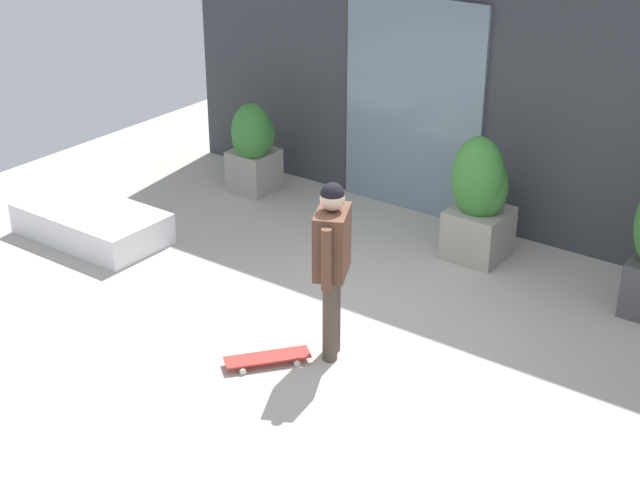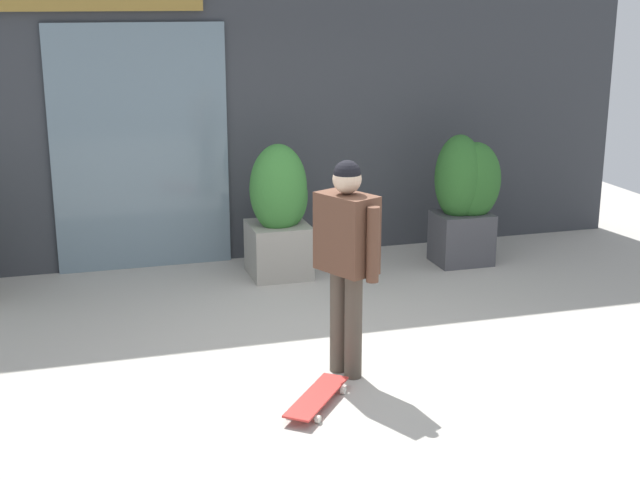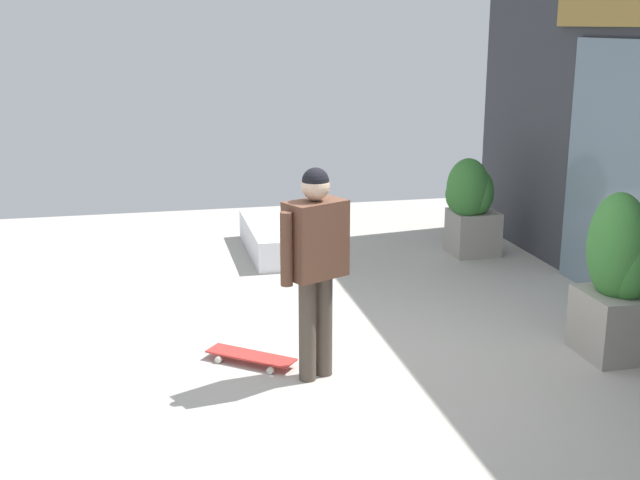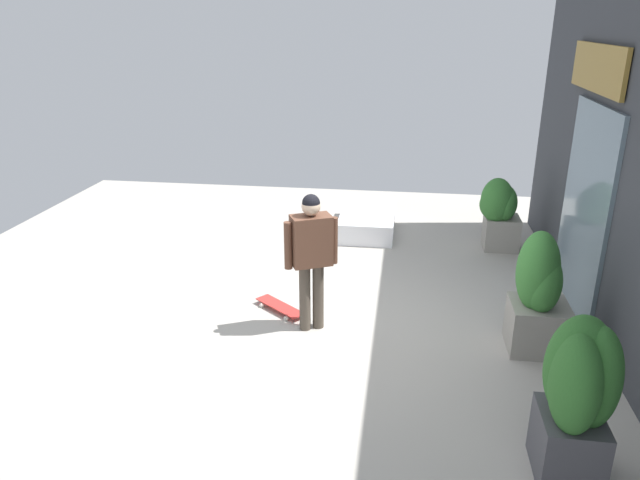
{
  "view_description": "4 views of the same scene",
  "coord_description": "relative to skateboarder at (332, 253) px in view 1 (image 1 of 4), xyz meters",
  "views": [
    {
      "loc": [
        4.27,
        -6.23,
        4.57
      ],
      "look_at": [
        -0.15,
        -0.22,
        1.04
      ],
      "focal_mm": 54.38,
      "sensor_mm": 36.0,
      "label": 1
    },
    {
      "loc": [
        -1.89,
        -6.13,
        2.75
      ],
      "look_at": [
        -0.15,
        -0.22,
        1.04
      ],
      "focal_mm": 49.58,
      "sensor_mm": 36.0,
      "label": 2
    },
    {
      "loc": [
        5.69,
        -1.51,
        2.64
      ],
      "look_at": [
        -0.15,
        -0.22,
        1.04
      ],
      "focal_mm": 45.75,
      "sensor_mm": 36.0,
      "label": 3
    },
    {
      "loc": [
        6.16,
        0.7,
        3.42
      ],
      "look_at": [
        -0.15,
        -0.22,
        1.04
      ],
      "focal_mm": 33.44,
      "sensor_mm": 36.0,
      "label": 4
    }
  ],
  "objects": [
    {
      "name": "building_facade",
      "position": [
        -0.07,
        3.32,
        0.97
      ],
      "size": [
        8.64,
        0.31,
        3.96
      ],
      "color": "#383A3F",
      "rests_on": "ground_plane"
    },
    {
      "name": "snow_ledge",
      "position": [
        -3.55,
        0.41,
        -0.82
      ],
      "size": [
        1.68,
        0.9,
        0.34
      ],
      "primitive_type": "cube",
      "color": "white",
      "rests_on": "ground_plane"
    },
    {
      "name": "planter_box_mid",
      "position": [
        -2.94,
        2.47,
        -0.36
      ],
      "size": [
        0.59,
        0.64,
        1.15
      ],
      "color": "gray",
      "rests_on": "ground_plane"
    },
    {
      "name": "skateboarder",
      "position": [
        0.0,
        0.0,
        0.0
      ],
      "size": [
        0.43,
        0.57,
        1.63
      ],
      "rotation": [
        0.0,
        0.0,
        -2.69
      ],
      "color": "#4C4238",
      "rests_on": "ground_plane"
    },
    {
      "name": "ground_plane",
      "position": [
        -0.03,
        0.29,
        -1.0
      ],
      "size": [
        12.0,
        12.0,
        0.0
      ],
      "primitive_type": "plane",
      "color": "#B2ADA3"
    },
    {
      "name": "skateboard",
      "position": [
        -0.36,
        -0.45,
        -0.93
      ],
      "size": [
        0.62,
        0.7,
        0.08
      ],
      "rotation": [
        0.0,
        0.0,
        -2.25
      ],
      "color": "red",
      "rests_on": "ground_plane"
    },
    {
      "name": "planter_box_left",
      "position": [
        0.11,
        2.47,
        -0.34
      ],
      "size": [
        0.6,
        0.61,
        1.36
      ],
      "color": "gray",
      "rests_on": "ground_plane"
    }
  ]
}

